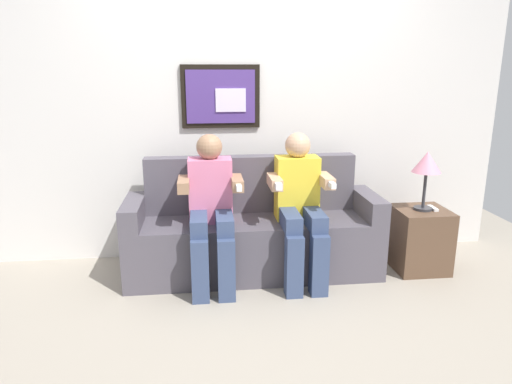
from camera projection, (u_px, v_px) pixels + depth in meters
ground_plane at (258, 289)px, 3.40m from camera, size 5.65×5.65×0.00m
back_wall_assembly at (247, 102)px, 3.80m from camera, size 4.35×0.10×2.60m
couch at (253, 234)px, 3.64m from camera, size 1.95×0.58×0.90m
person_on_left at (211, 206)px, 3.36m from camera, size 0.46×0.56×1.11m
person_on_right at (300, 203)px, 3.44m from camera, size 0.46×0.56×1.11m
side_table_right at (420, 239)px, 3.70m from camera, size 0.40×0.40×0.50m
table_lamp at (427, 165)px, 3.53m from camera, size 0.22×0.22×0.46m
spare_remote_on_table at (433, 208)px, 3.63m from camera, size 0.04×0.13×0.02m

